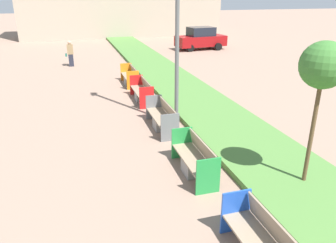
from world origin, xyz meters
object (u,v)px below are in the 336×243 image
object	(u,v)px
parked_car_distant	(201,39)
pedestrian_walking	(70,53)
sapling_tree_near	(324,67)
bench_green_frame	(195,161)
bench_grey_frame	(162,119)
bench_orange_frame	(130,78)
bench_red_frame	(142,93)

from	to	relation	value
parked_car_distant	pedestrian_walking	bearing A→B (deg)	-164.95
sapling_tree_near	parked_car_distant	bearing A→B (deg)	75.21
parked_car_distant	bench_green_frame	bearing A→B (deg)	-117.63
bench_green_frame	bench_grey_frame	xyz separation A→B (m)	(0.00, 3.24, 0.01)
bench_orange_frame	parked_car_distant	world-z (taller)	parked_car_distant
parked_car_distant	bench_red_frame	bearing A→B (deg)	-127.26
bench_grey_frame	sapling_tree_near	bearing A→B (deg)	-62.46
bench_red_frame	pedestrian_walking	world-z (taller)	pedestrian_walking
bench_grey_frame	bench_orange_frame	bearing A→B (deg)	90.02
bench_grey_frame	bench_orange_frame	distance (m)	6.35
bench_red_frame	pedestrian_walking	distance (m)	9.13
bench_green_frame	sapling_tree_near	xyz separation A→B (m)	(2.40, -1.36, 2.67)
parked_car_distant	sapling_tree_near	bearing A→B (deg)	-110.26
bench_red_frame	bench_orange_frame	size ratio (longest dim) A/B	1.09
bench_grey_frame	sapling_tree_near	size ratio (longest dim) A/B	0.61
bench_green_frame	pedestrian_walking	distance (m)	15.54
bench_green_frame	parked_car_distant	bearing A→B (deg)	67.84
sapling_tree_near	bench_grey_frame	bearing A→B (deg)	117.54
bench_green_frame	sapling_tree_near	world-z (taller)	sapling_tree_near
bench_green_frame	pedestrian_walking	size ratio (longest dim) A/B	1.20
bench_red_frame	sapling_tree_near	bearing A→B (deg)	-73.26
bench_grey_frame	bench_red_frame	bearing A→B (deg)	89.99
bench_green_frame	bench_orange_frame	world-z (taller)	same
bench_green_frame	bench_grey_frame	distance (m)	3.24
sapling_tree_near	parked_car_distant	distance (m)	21.46
pedestrian_walking	parked_car_distant	world-z (taller)	parked_car_distant
bench_grey_frame	parked_car_distant	bearing A→B (deg)	63.92
sapling_tree_near	parked_car_distant	size ratio (longest dim) A/B	0.83
bench_green_frame	bench_orange_frame	size ratio (longest dim) A/B	0.98
bench_green_frame	bench_orange_frame	bearing A→B (deg)	90.00
bench_orange_frame	sapling_tree_near	bearing A→B (deg)	-77.63
parked_car_distant	bench_grey_frame	bearing A→B (deg)	-121.55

